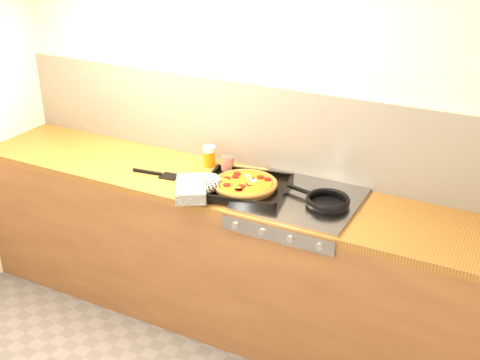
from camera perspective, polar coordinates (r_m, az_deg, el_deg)
The scene contains 9 objects.
room_shell at distance 3.49m, azimuth 0.87°, elevation 5.22°, with size 3.20×3.20×3.20m.
counter_run at distance 3.56m, azimuth -1.29°, elevation -6.85°, with size 3.20×0.62×0.90m.
stovetop at distance 3.17m, azimuth 5.79°, elevation -1.83°, with size 0.60×0.56×0.02m, color #9A9BA0.
pizza_on_tray at distance 3.21m, azimuth -0.90°, elevation -0.51°, with size 0.60×0.59×0.08m.
frying_pan at distance 3.10m, azimuth 8.24°, elevation -2.00°, with size 0.40×0.28×0.04m.
tomato_can at distance 3.44m, azimuth -1.19°, elevation 1.43°, with size 0.08×0.08×0.11m.
juice_glass at distance 3.55m, azimuth -2.93°, elevation 2.29°, with size 0.09×0.09×0.12m.
wooden_spoon at distance 3.51m, azimuth 0.74°, elevation 1.17°, with size 0.30×0.09×0.02m.
black_spatula at distance 3.48m, azimuth -7.93°, elevation 0.61°, with size 0.29×0.10×0.02m.
Camera 1 is at (1.46, -1.55, 2.34)m, focal length 45.00 mm.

